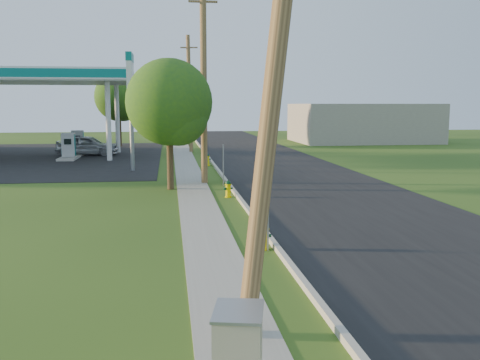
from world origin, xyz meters
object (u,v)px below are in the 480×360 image
fuel_pump_se (78,145)px  car_silver (87,145)px  utility_pole_near (277,47)px  tree_lot (120,99)px  utility_pole_far (190,94)px  utility_pole_mid (204,83)px  fuel_pump_ne (69,149)px  price_pylon (130,78)px  tree_verge (171,106)px  hydrant_mid (228,189)px  hydrant_far (207,160)px  hydrant_near (264,236)px

fuel_pump_se → car_silver: size_ratio=0.69×
utility_pole_near → tree_lot: 43.72m
utility_pole_far → tree_lot: 9.59m
utility_pole_mid → fuel_pump_ne: 16.31m
utility_pole_far → price_pylon: (-3.90, -12.50, 0.63)m
tree_verge → utility_pole_mid: bearing=49.1°
fuel_pump_se → utility_pole_far: bearing=6.4°
car_silver → utility_pole_near: bearing=-160.5°
tree_verge → fuel_pump_ne: bearing=116.2°
fuel_pump_ne → fuel_pump_se: bearing=90.0°
hydrant_mid → hydrant_far: (-0.02, 11.96, 0.04)m
utility_pole_near → utility_pole_far: bearing=90.0°
price_pylon → hydrant_far: size_ratio=8.27×
utility_pole_far → fuel_pump_se: (-8.90, -1.00, -4.08)m
price_pylon → car_silver: price_pylon is taller
tree_lot → car_silver: size_ratio=1.49×
fuel_pump_ne → fuel_pump_se: 4.00m
utility_pole_mid → tree_verge: size_ratio=1.63×
utility_pole_mid → tree_verge: (-1.60, -1.85, -1.09)m
price_pylon → hydrant_near: bearing=-75.6°
utility_pole_mid → fuel_pump_ne: bearing=124.4°
utility_pole_near → utility_pole_mid: size_ratio=0.97×
tree_verge → tree_lot: tree_lot is taller
utility_pole_mid → tree_verge: utility_pole_mid is taller
hydrant_far → fuel_pump_se: bearing=135.7°
hydrant_near → car_silver: (-8.80, 28.70, 0.42)m
fuel_pump_se → hydrant_near: size_ratio=4.21×
utility_pole_near → hydrant_near: (0.77, 5.35, -4.43)m
utility_pole_far → car_silver: (-8.02, -1.95, -4.01)m
price_pylon → tree_verge: price_pylon is taller
fuel_pump_ne → car_silver: bearing=73.9°
hydrant_mid → fuel_pump_ne: bearing=119.1°
tree_lot → car_silver: 10.08m
utility_pole_mid → fuel_pump_se: bearing=117.6°
fuel_pump_ne → hydrant_mid: size_ratio=4.28×
utility_pole_mid → price_pylon: bearing=125.3°
fuel_pump_ne → price_pylon: bearing=-56.3°
tree_verge → price_pylon: bearing=107.4°
hydrant_mid → hydrant_far: bearing=90.1°
utility_pole_mid → fuel_pump_se: utility_pole_mid is taller
hydrant_mid → car_silver: (-8.74, 20.36, 0.43)m
utility_pole_near → car_silver: bearing=103.3°
utility_pole_far → hydrant_far: (0.70, -10.35, -4.40)m
utility_pole_mid → utility_pole_far: bearing=90.0°
car_silver → tree_lot: bearing=-4.7°
utility_pole_near → utility_pole_mid: (-0.00, 18.00, 0.15)m
tree_lot → price_pylon: bearing=-83.2°
utility_pole_near → car_silver: size_ratio=2.04×
fuel_pump_se → hydrant_far: 13.40m
fuel_pump_se → hydrant_mid: 23.39m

